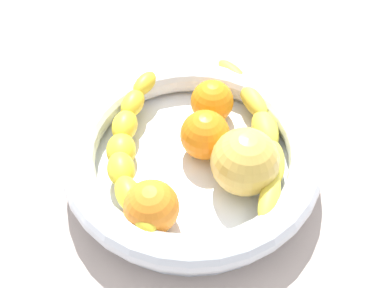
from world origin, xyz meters
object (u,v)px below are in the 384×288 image
Objects in this scene: banana_draped_left at (128,146)px; apple_yellow at (245,162)px; banana_draped_right at (260,130)px; fruit_bowl at (192,155)px; orange_front at (205,135)px; orange_mid_left at (152,207)px; orange_mid_right at (212,102)px.

apple_yellow is (11.16, -8.08, 1.34)cm from banana_draped_left.
banana_draped_left is at bearing 168.95° from banana_draped_right.
orange_front is (1.97, 0.76, 2.02)cm from fruit_bowl.
fruit_bowl is 3.99× the size of apple_yellow.
apple_yellow is (2.24, -5.97, 0.82)cm from orange_front.
orange_mid_left is 17.44cm from orange_mid_right.
orange_mid_left is (-9.00, -7.24, -0.09)cm from orange_front.
banana_draped_left is 4.16× the size of orange_mid_left.
orange_mid_left is 11.35cm from apple_yellow.
banana_draped_left is 9.36cm from orange_mid_left.
apple_yellow is (4.21, -5.21, 2.83)cm from fruit_bowl.
orange_mid_right is (12.17, 12.48, -0.12)cm from orange_mid_left.
orange_front is 1.07× the size of orange_mid_right.
banana_draped_right is at bearing -8.14° from orange_front.
banana_draped_left is 3.18× the size of apple_yellow.
orange_front is at bearing -13.30° from banana_draped_left.
orange_mid_right is at bearing 45.73° from orange_mid_left.
apple_yellow is (-4.75, -4.98, 1.62)cm from banana_draped_right.
banana_draped_left is 16.21cm from banana_draped_right.
banana_draped_right is 4.37× the size of orange_front.
apple_yellow is at bearing -35.92° from banana_draped_left.
orange_mid_right is at bearing 49.45° from fruit_bowl.
orange_mid_right reaches higher than banana_draped_left.
fruit_bowl is 7.27cm from apple_yellow.
fruit_bowl is at bearing -130.55° from orange_mid_right.
banana_draped_left is 0.92× the size of banana_draped_right.
orange_front reaches higher than banana_draped_left.
banana_draped_right is 3.44× the size of apple_yellow.
apple_yellow reaches higher than banana_draped_left.
orange_front is 0.79× the size of apple_yellow.
orange_front reaches higher than orange_mid_left.
fruit_bowl is at bearing -22.47° from banana_draped_left.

